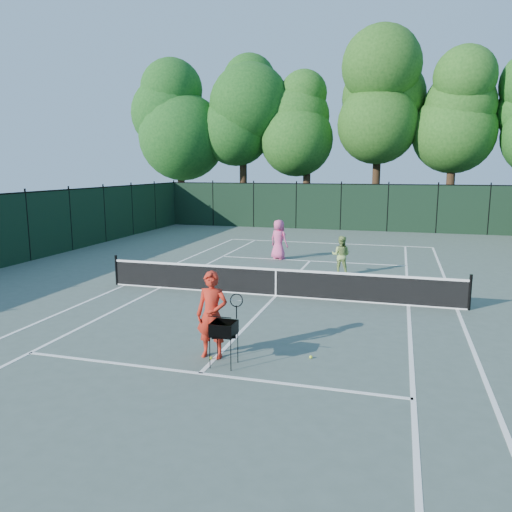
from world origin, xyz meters
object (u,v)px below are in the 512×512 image
(player_green, at_px, (341,255))
(loose_ball_near_cart, at_px, (311,357))
(ball_hopper, at_px, (224,329))
(loose_ball_midcourt, at_px, (211,358))
(coach, at_px, (212,315))
(player_pink, at_px, (279,240))

(player_green, height_order, loose_ball_near_cart, player_green)
(player_green, xyz_separation_m, ball_hopper, (-1.31, -9.81, 0.04))
(ball_hopper, height_order, loose_ball_midcourt, ball_hopper)
(coach, relative_size, player_green, 1.27)
(loose_ball_near_cart, bearing_deg, loose_ball_midcourt, -162.50)
(player_pink, xyz_separation_m, ball_hopper, (1.77, -12.34, -0.10))
(coach, bearing_deg, player_pink, 94.94)
(coach, height_order, player_green, coach)
(coach, bearing_deg, loose_ball_midcourt, -86.14)
(coach, bearing_deg, loose_ball_near_cart, 11.68)
(player_pink, distance_m, player_green, 3.98)
(player_green, relative_size, loose_ball_near_cart, 22.15)
(player_green, bearing_deg, ball_hopper, 86.37)
(coach, distance_m, player_pink, 12.02)
(loose_ball_near_cart, xyz_separation_m, loose_ball_midcourt, (-2.08, -0.66, 0.00))
(player_green, bearing_deg, loose_ball_near_cart, 96.41)
(player_pink, height_order, player_green, player_pink)
(loose_ball_midcourt, bearing_deg, player_green, 79.97)
(coach, relative_size, ball_hopper, 2.01)
(ball_hopper, bearing_deg, coach, 116.10)
(player_green, height_order, ball_hopper, player_green)
(player_pink, height_order, loose_ball_near_cart, player_pink)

